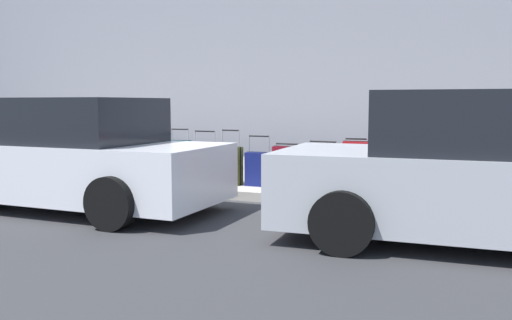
{
  "coord_description": "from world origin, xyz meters",
  "views": [
    {
      "loc": [
        -4.65,
        7.45,
        1.48
      ],
      "look_at": [
        -1.78,
        0.23,
        0.66
      ],
      "focal_mm": 37.92,
      "sensor_mm": 36.0,
      "label": 1
    }
  ],
  "objects": [
    {
      "name": "ground_plane",
      "position": [
        0.0,
        0.0,
        0.0
      ],
      "size": [
        40.0,
        40.0,
        0.0
      ],
      "primitive_type": "plane",
      "color": "#333335"
    },
    {
      "name": "suitcase_maroon_4",
      "position": [
        -1.98,
        -0.59,
        0.47
      ],
      "size": [
        0.44,
        0.23,
        0.72
      ],
      "color": "maroon",
      "rests_on": "sidewalk_curb"
    },
    {
      "name": "parked_car_white_1",
      "position": [
        0.53,
        1.41,
        0.73
      ],
      "size": [
        4.32,
        2.04,
        1.55
      ],
      "color": "silver",
      "rests_on": "ground_plane"
    },
    {
      "name": "sidewalk_curb",
      "position": [
        0.0,
        -2.5,
        0.07
      ],
      "size": [
        18.0,
        5.0,
        0.14
      ],
      "primitive_type": "cube",
      "color": "#ADA89E",
      "rests_on": "ground_plane"
    },
    {
      "name": "suitcase_black_3",
      "position": [
        -2.53,
        -0.71,
        0.41
      ],
      "size": [
        0.51,
        0.26,
        0.76
      ],
      "color": "black",
      "rests_on": "sidewalk_curb"
    },
    {
      "name": "suitcase_silver_0",
      "position": [
        -3.98,
        -0.62,
        0.45
      ],
      "size": [
        0.4,
        0.26,
        0.67
      ],
      "color": "#9EA0A8",
      "rests_on": "sidewalk_curb"
    },
    {
      "name": "suitcase_silver_7",
      "position": [
        -0.5,
        -0.64,
        0.45
      ],
      "size": [
        0.46,
        0.25,
        0.89
      ],
      "color": "#9EA0A8",
      "rests_on": "sidewalk_curb"
    },
    {
      "name": "parked_car_silver_0",
      "position": [
        -4.86,
        1.41,
        0.75
      ],
      "size": [
        4.48,
        2.1,
        1.61
      ],
      "color": "#B2B5BA",
      "rests_on": "ground_plane"
    },
    {
      "name": "suitcase_olive_6",
      "position": [
        -1.0,
        -0.6,
        0.46
      ],
      "size": [
        0.39,
        0.23,
        0.92
      ],
      "color": "#59601E",
      "rests_on": "sidewalk_curb"
    },
    {
      "name": "suitcase_red_2",
      "position": [
        -3.05,
        -0.67,
        0.52
      ],
      "size": [
        0.39,
        0.24,
        0.82
      ],
      "color": "red",
      "rests_on": "sidewalk_curb"
    },
    {
      "name": "suitcase_teal_1",
      "position": [
        -3.51,
        -0.59,
        0.41
      ],
      "size": [
        0.39,
        0.26,
        0.86
      ],
      "color": "#0F606B",
      "rests_on": "sidewalk_curb"
    },
    {
      "name": "fire_hydrant",
      "position": [
        0.84,
        -0.65,
        0.53
      ],
      "size": [
        0.39,
        0.21,
        0.75
      ],
      "color": "#99999E",
      "rests_on": "sidewalk_curb"
    },
    {
      "name": "building_facade_sidewalk_side",
      "position": [
        0.0,
        -7.77,
        4.29
      ],
      "size": [
        24.0,
        3.0,
        8.57
      ],
      "primitive_type": "cube",
      "color": "gray",
      "rests_on": "ground_plane"
    },
    {
      "name": "suitcase_navy_5",
      "position": [
        -1.47,
        -0.67,
        0.42
      ],
      "size": [
        0.42,
        0.25,
        0.83
      ],
      "color": "navy",
      "rests_on": "sidewalk_curb"
    },
    {
      "name": "suitcase_teal_8",
      "position": [
        -0.01,
        -0.68,
        0.49
      ],
      "size": [
        0.39,
        0.22,
        0.91
      ],
      "color": "#0F606B",
      "rests_on": "sidewalk_curb"
    },
    {
      "name": "bollard_post",
      "position": [
        1.42,
        -0.5,
        0.51
      ],
      "size": [
        0.16,
        0.16,
        0.74
      ],
      "primitive_type": "cylinder",
      "color": "brown",
      "rests_on": "sidewalk_curb"
    }
  ]
}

